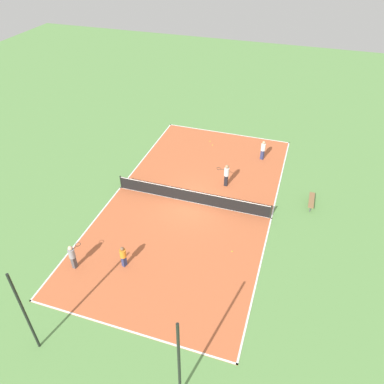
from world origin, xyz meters
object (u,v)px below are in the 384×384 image
at_px(player_near_white, 263,149).
at_px(tennis_net, 192,196).
at_px(player_baseline_gray, 72,255).
at_px(fence_post_back_right, 25,314).
at_px(player_far_white, 226,174).
at_px(tennis_ball_midcourt, 210,141).
at_px(tennis_ball_left_sideline, 213,145).
at_px(bench, 311,200).
at_px(player_center_orange, 123,255).
at_px(fence_post_back_left, 179,363).
at_px(tennis_ball_far_baseline, 232,251).

bearing_deg(player_near_white, tennis_net, -90.35).
xyz_separation_m(player_baseline_gray, fence_post_back_right, (-1.01, 4.75, 1.57)).
bearing_deg(player_far_white, player_baseline_gray, 59.18).
bearing_deg(player_baseline_gray, player_far_white, -24.79).
bearing_deg(tennis_ball_midcourt, player_baseline_gray, 78.05).
height_order(tennis_net, tennis_ball_left_sideline, tennis_net).
xyz_separation_m(bench, player_center_orange, (9.80, 8.97, 0.45)).
bearing_deg(fence_post_back_left, player_near_white, -90.54).
xyz_separation_m(tennis_net, bench, (-7.90, -2.26, -0.16)).
bearing_deg(tennis_ball_far_baseline, bench, -124.63).
distance_m(player_near_white, fence_post_back_right, 20.88).
bearing_deg(tennis_ball_midcourt, fence_post_back_right, 83.42).
relative_size(bench, player_near_white, 1.07).
height_order(player_far_white, fence_post_back_left, fence_post_back_left).
height_order(tennis_ball_far_baseline, fence_post_back_left, fence_post_back_left).
height_order(bench, fence_post_back_left, fence_post_back_left).
relative_size(tennis_net, player_center_orange, 7.50).
bearing_deg(player_near_white, tennis_ball_midcourt, -169.49).
bearing_deg(player_near_white, player_center_orange, -84.85).
bearing_deg(fence_post_back_right, tennis_ball_midcourt, -96.58).
relative_size(player_far_white, tennis_ball_far_baseline, 26.43).
height_order(tennis_ball_left_sideline, fence_post_back_left, fence_post_back_left).
distance_m(player_center_orange, player_far_white, 10.04).
bearing_deg(player_far_white, player_near_white, -113.02).
bearing_deg(player_baseline_gray, bench, -44.76).
xyz_separation_m(bench, tennis_ball_left_sideline, (8.60, -5.68, -0.33)).
bearing_deg(bench, player_near_white, -138.92).
bearing_deg(player_baseline_gray, tennis_ball_midcourt, -5.40).
bearing_deg(tennis_ball_far_baseline, player_near_white, -89.78).
bearing_deg(fence_post_back_left, player_baseline_gray, -30.56).
xyz_separation_m(tennis_ball_left_sideline, fence_post_back_left, (-4.21, 20.39, 2.50)).
distance_m(tennis_net, tennis_ball_left_sideline, 7.99).
relative_size(tennis_ball_left_sideline, fence_post_back_right, 0.01).
relative_size(tennis_ball_far_baseline, tennis_ball_left_sideline, 1.00).
bearing_deg(player_baseline_gray, fence_post_back_right, -161.42).
height_order(tennis_ball_far_baseline, fence_post_back_right, fence_post_back_right).
relative_size(tennis_ball_left_sideline, fence_post_back_left, 0.01).
relative_size(player_far_white, fence_post_back_left, 0.35).
relative_size(bench, tennis_ball_far_baseline, 26.13).
height_order(player_baseline_gray, player_center_orange, player_baseline_gray).
bearing_deg(player_far_white, fence_post_back_left, 97.15).
height_order(tennis_ball_left_sideline, fence_post_back_right, fence_post_back_right).
relative_size(player_near_white, fence_post_back_right, 0.32).
xyz_separation_m(tennis_net, player_center_orange, (1.90, 6.71, 0.29)).
height_order(player_baseline_gray, player_far_white, player_far_white).
distance_m(player_center_orange, fence_post_back_left, 8.07).
xyz_separation_m(tennis_ball_far_baseline, tennis_ball_left_sideline, (4.44, -11.71, 0.00)).
relative_size(tennis_ball_far_baseline, fence_post_back_left, 0.01).
relative_size(bench, fence_post_back_right, 0.35).
bearing_deg(tennis_ball_far_baseline, player_far_white, -72.82).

